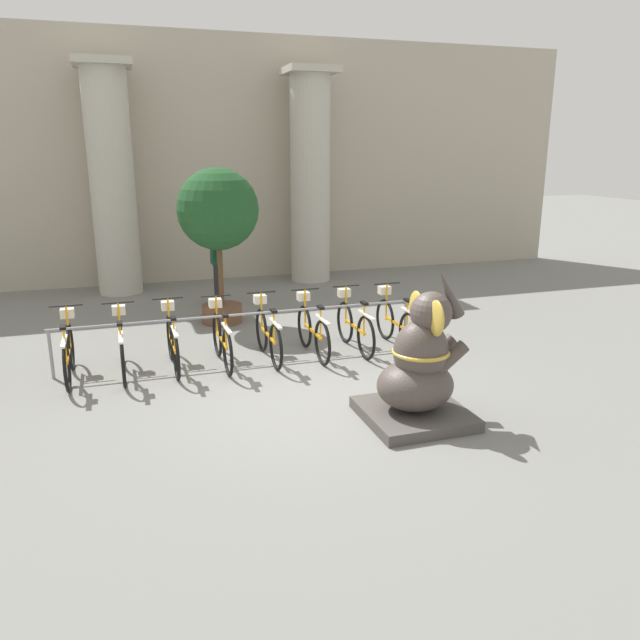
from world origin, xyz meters
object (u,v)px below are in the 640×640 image
object	(u,v)px
bicycle_5	(313,330)
person_pedestrian	(216,254)
bicycle_4	(268,334)
potted_tree	(218,215)
bicycle_0	(69,352)
elephant_statue	(419,370)
bicycle_6	(354,326)
bicycle_2	(173,342)
bicycle_3	(222,339)
bicycle_7	(396,323)
bicycle_1	(122,348)

from	to	relation	value
bicycle_5	person_pedestrian	world-z (taller)	person_pedestrian
bicycle_4	potted_tree	bearing A→B (deg)	97.75
bicycle_4	person_pedestrian	xyz separation A→B (m)	(-0.16, 4.04, 0.66)
bicycle_4	bicycle_5	xyz separation A→B (m)	(0.75, -0.02, 0.00)
bicycle_0	elephant_statue	size ratio (longest dim) A/B	0.88
bicycle_6	elephant_statue	bearing A→B (deg)	-95.00
elephant_statue	potted_tree	distance (m)	5.69
bicycle_2	bicycle_3	world-z (taller)	same
potted_tree	person_pedestrian	bearing A→B (deg)	84.03
bicycle_3	person_pedestrian	world-z (taller)	person_pedestrian
elephant_statue	bicycle_7	bearing A→B (deg)	70.49
bicycle_0	bicycle_6	distance (m)	4.49
bicycle_2	bicycle_3	size ratio (longest dim) A/B	1.00
bicycle_3	person_pedestrian	size ratio (longest dim) A/B	0.95
bicycle_0	bicycle_3	world-z (taller)	same
bicycle_3	potted_tree	xyz separation A→B (m)	(0.42, 2.46, 1.66)
bicycle_2	bicycle_4	world-z (taller)	same
potted_tree	bicycle_0	bearing A→B (deg)	-137.99
bicycle_7	potted_tree	bearing A→B (deg)	136.36
bicycle_2	bicycle_4	xyz separation A→B (m)	(1.50, -0.04, 0.00)
elephant_statue	potted_tree	world-z (taller)	potted_tree
bicycle_4	bicycle_5	world-z (taller)	same
elephant_statue	person_pedestrian	size ratio (longest dim) A/B	1.08
bicycle_2	bicycle_7	xyz separation A→B (m)	(3.74, -0.06, 0.00)
bicycle_0	potted_tree	world-z (taller)	potted_tree
bicycle_1	elephant_statue	bearing A→B (deg)	-39.02
bicycle_0	potted_tree	xyz separation A→B (m)	(2.66, 2.40, 1.66)
bicycle_7	elephant_statue	xyz separation A→B (m)	(-1.00, -2.82, 0.23)
bicycle_2	bicycle_3	bearing A→B (deg)	-5.27
bicycle_7	bicycle_5	bearing A→B (deg)	179.80
bicycle_1	bicycle_4	bearing A→B (deg)	0.24
bicycle_0	bicycle_4	bearing A→B (deg)	-0.71
bicycle_5	bicycle_2	bearing A→B (deg)	178.49
bicycle_5	bicycle_7	size ratio (longest dim) A/B	1.00
elephant_statue	bicycle_0	bearing A→B (deg)	145.85
bicycle_0	bicycle_2	distance (m)	1.50
bicycle_0	elephant_statue	distance (m)	5.13
bicycle_4	bicycle_7	xyz separation A→B (m)	(2.25, -0.02, 0.00)
bicycle_0	bicycle_4	size ratio (longest dim) A/B	1.00
bicycle_6	elephant_statue	size ratio (longest dim) A/B	0.88
potted_tree	bicycle_7	bearing A→B (deg)	-43.64
bicycle_7	person_pedestrian	xyz separation A→B (m)	(-2.41, 4.06, 0.66)
bicycle_0	bicycle_6	xyz separation A→B (m)	(4.49, -0.02, 0.00)
bicycle_0	bicycle_7	distance (m)	5.24
bicycle_3	potted_tree	distance (m)	3.00
bicycle_2	potted_tree	world-z (taller)	potted_tree
bicycle_3	bicycle_7	size ratio (longest dim) A/B	1.00
bicycle_2	bicycle_6	distance (m)	2.99
elephant_statue	bicycle_6	bearing A→B (deg)	85.00
bicycle_0	bicycle_2	world-z (taller)	same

